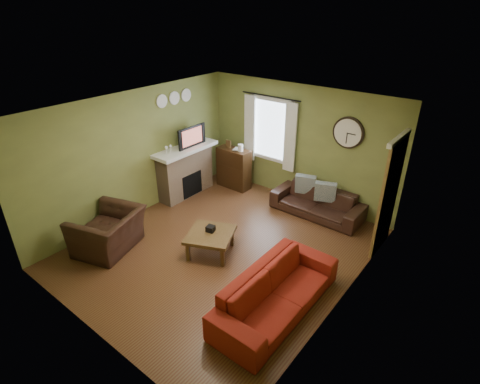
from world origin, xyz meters
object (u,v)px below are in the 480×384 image
Objects in this scene: bookshelf at (234,168)px; coffee_table at (211,243)px; armchair at (109,231)px; sofa_brown at (317,202)px; sofa_red at (277,292)px.

coffee_table is at bearing -59.75° from bookshelf.
sofa_brown is at bearing 127.46° from armchair.
armchair reaches higher than coffee_table.
coffee_table is at bearing -109.42° from sofa_brown.
armchair is (-3.25, -0.61, 0.04)m from sofa_red.
coffee_table is at bearing 75.49° from sofa_red.
sofa_red is at bearing 82.69° from armchair.
sofa_red reaches higher than coffee_table.
bookshelf is 0.50× the size of sofa_brown.
sofa_brown is 2.99m from sofa_red.
bookshelf is 4.18m from sofa_red.
armchair is at bearing -92.74° from bookshelf.
sofa_red is 3.31m from armchair.
armchair is at bearing -145.85° from coffee_table.
sofa_brown is at bearing 1.40° from bookshelf.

